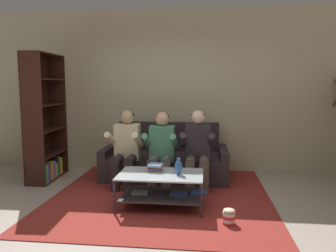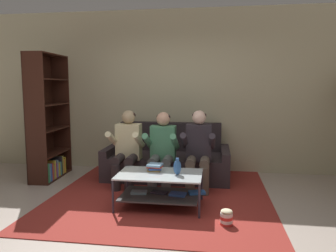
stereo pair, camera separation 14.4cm
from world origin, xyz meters
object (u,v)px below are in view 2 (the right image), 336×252
(book_stack, at_px, (155,167))
(person_seated_left, at_px, (127,146))
(person_seated_right, at_px, (198,147))
(popcorn_tub, at_px, (226,217))
(coffee_table, at_px, (161,185))
(vase, at_px, (177,167))
(couch, at_px, (168,161))
(person_seated_middle, at_px, (162,147))
(bookshelf, at_px, (47,132))

(book_stack, bearing_deg, person_seated_left, 129.25)
(person_seated_right, bearing_deg, person_seated_left, -179.95)
(person_seated_right, bearing_deg, popcorn_tub, -73.13)
(coffee_table, bearing_deg, vase, -7.27)
(couch, distance_m, person_seated_middle, 0.67)
(person_seated_left, distance_m, person_seated_middle, 0.55)
(person_seated_right, relative_size, coffee_table, 1.05)
(coffee_table, distance_m, bookshelf, 2.41)
(vase, distance_m, popcorn_tub, 0.87)
(popcorn_tub, bearing_deg, person_seated_right, 106.87)
(person_seated_left, bearing_deg, person_seated_right, 0.05)
(book_stack, bearing_deg, coffee_table, -49.48)
(person_seated_middle, distance_m, book_stack, 0.70)
(person_seated_left, bearing_deg, bookshelf, 170.48)
(person_seated_middle, bearing_deg, popcorn_tub, -53.67)
(couch, distance_m, person_seated_left, 0.87)
(person_seated_middle, bearing_deg, book_stack, -88.88)
(person_seated_right, xyz_separation_m, coffee_table, (-0.43, -0.81, -0.35))
(person_seated_middle, distance_m, person_seated_right, 0.55)
(person_seated_left, distance_m, coffee_table, 1.10)
(coffee_table, distance_m, book_stack, 0.26)
(person_seated_left, distance_m, person_seated_right, 1.10)
(person_seated_left, bearing_deg, popcorn_tub, -40.64)
(coffee_table, xyz_separation_m, popcorn_tub, (0.82, -0.47, -0.19))
(person_seated_middle, bearing_deg, coffee_table, -81.85)
(couch, height_order, bookshelf, bookshelf)
(couch, height_order, book_stack, couch)
(person_seated_right, distance_m, book_stack, 0.88)
(person_seated_middle, bearing_deg, person_seated_left, 179.81)
(person_seated_middle, relative_size, book_stack, 5.43)
(person_seated_left, distance_m, bookshelf, 1.48)
(couch, bearing_deg, book_stack, -89.40)
(person_seated_left, xyz_separation_m, person_seated_right, (1.10, 0.00, 0.00))
(couch, height_order, coffee_table, couch)
(person_seated_left, height_order, person_seated_right, person_seated_right)
(book_stack, distance_m, bookshelf, 2.24)
(popcorn_tub, bearing_deg, person_seated_left, 139.36)
(vase, distance_m, bookshelf, 2.58)
(person_seated_right, bearing_deg, bookshelf, 174.56)
(coffee_table, height_order, bookshelf, bookshelf)
(vase, distance_m, book_stack, 0.35)
(book_stack, height_order, bookshelf, bookshelf)
(couch, xyz_separation_m, book_stack, (0.01, -1.27, 0.21))
(bookshelf, bearing_deg, couch, 9.59)
(person_seated_right, height_order, bookshelf, bookshelf)
(couch, relative_size, popcorn_tub, 10.86)
(person_seated_middle, xyz_separation_m, bookshelf, (-2.00, 0.25, 0.17))
(person_seated_left, xyz_separation_m, book_stack, (0.56, -0.69, -0.14))
(couch, bearing_deg, person_seated_middle, -90.00)
(coffee_table, height_order, vase, vase)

